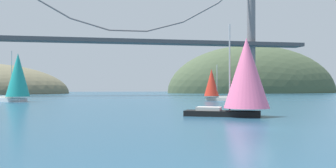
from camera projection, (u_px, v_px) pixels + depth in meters
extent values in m
plane|color=navy|center=(254.00, 128.00, 27.32)|extent=(360.00, 360.00, 0.00)
ellipsoid|color=#425138|center=(253.00, 93.00, 171.50)|extent=(78.17, 44.00, 42.55)
cylinder|color=slate|center=(251.00, 35.00, 128.74)|extent=(2.80, 2.80, 40.40)
cube|color=#47474C|center=(128.00, 41.00, 120.53)|extent=(119.01, 6.00, 1.20)
cylinder|color=slate|center=(50.00, 7.00, 115.90)|extent=(12.10, 0.50, 7.06)
cylinder|color=slate|center=(90.00, 24.00, 118.22)|extent=(11.99, 0.50, 3.80)
cylinder|color=slate|center=(128.00, 31.00, 120.55)|extent=(11.86, 0.50, 0.50)
cylinder|color=slate|center=(165.00, 27.00, 122.90)|extent=(11.99, 0.50, 3.80)
cylinder|color=slate|center=(200.00, 13.00, 125.27)|extent=(12.10, 0.50, 7.06)
cube|color=white|center=(9.00, 100.00, 73.48)|extent=(7.35, 6.46, 0.74)
cube|color=beige|center=(4.00, 97.00, 74.13)|extent=(2.91, 2.76, 0.36)
cylinder|color=#B2B2B7|center=(12.00, 74.00, 73.15)|extent=(0.14, 0.14, 9.02)
cone|color=teal|center=(18.00, 75.00, 72.36)|extent=(6.22, 6.22, 8.22)
cube|color=black|center=(222.00, 113.00, 38.12)|extent=(7.66, 5.31, 0.55)
cube|color=beige|center=(209.00, 109.00, 38.47)|extent=(2.88, 2.56, 0.36)
cylinder|color=#B2B2B7|center=(230.00, 68.00, 37.94)|extent=(0.14, 0.14, 8.61)
cone|color=pink|center=(246.00, 73.00, 37.51)|extent=(6.00, 6.00, 6.93)
cube|color=#B7B2A8|center=(219.00, 99.00, 79.34)|extent=(5.36, 4.93, 0.60)
cube|color=beige|center=(224.00, 97.00, 78.86)|extent=(2.22, 2.17, 0.36)
cylinder|color=#B2B2B7|center=(217.00, 81.00, 79.63)|extent=(0.14, 0.14, 6.84)
cone|color=red|center=(212.00, 82.00, 80.22)|extent=(4.42, 4.42, 5.72)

